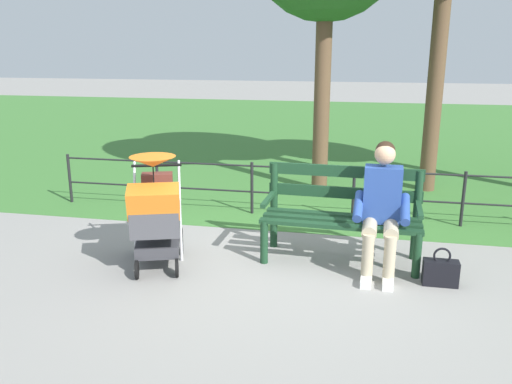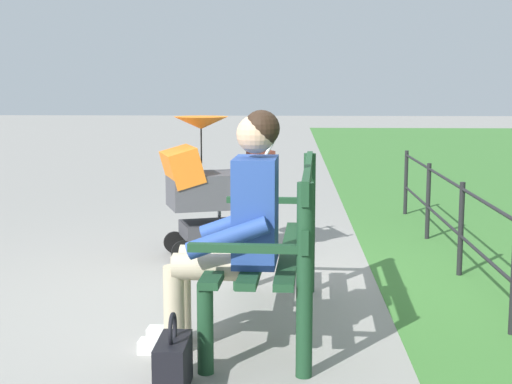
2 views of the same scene
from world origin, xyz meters
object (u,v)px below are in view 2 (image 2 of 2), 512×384
stroller (211,185)px  handbag (173,364)px  person_on_bench (235,224)px  park_bench (279,238)px

stroller → handbag: bearing=-177.5°
handbag → stroller: bearing=2.5°
person_on_bench → handbag: 0.82m
park_bench → stroller: (1.79, 0.59, 0.07)m
park_bench → handbag: size_ratio=4.38×
person_on_bench → stroller: (2.18, 0.37, -0.08)m
person_on_bench → stroller: person_on_bench is taller
park_bench → stroller: size_ratio=1.41×
person_on_bench → handbag: person_on_bench is taller
park_bench → stroller: stroller is taller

